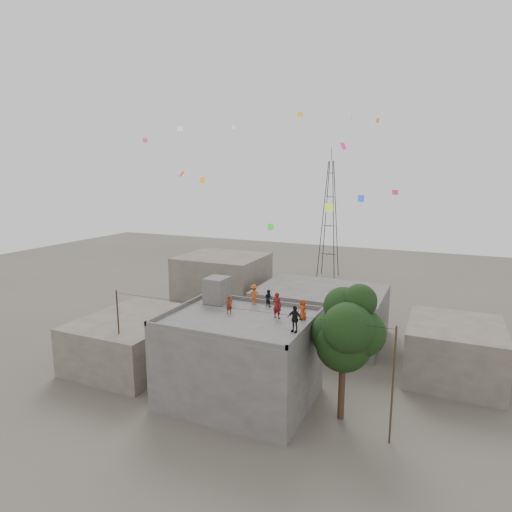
{
  "coord_description": "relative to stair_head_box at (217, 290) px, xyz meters",
  "views": [
    {
      "loc": [
        12.61,
        -25.44,
        15.84
      ],
      "look_at": [
        0.8,
        1.06,
        10.36
      ],
      "focal_mm": 30.0,
      "sensor_mm": 36.0,
      "label": 1
    }
  ],
  "objects": [
    {
      "name": "ground",
      "position": [
        3.2,
        -2.6,
        -7.1
      ],
      "size": [
        140.0,
        140.0,
        0.0
      ],
      "primitive_type": "plane",
      "color": "#4E4A40",
      "rests_on": "ground"
    },
    {
      "name": "main_building",
      "position": [
        3.2,
        -2.6,
        -4.05
      ],
      "size": [
        10.0,
        8.0,
        6.1
      ],
      "color": "#524F4D",
      "rests_on": "ground"
    },
    {
      "name": "parapet",
      "position": [
        3.2,
        -2.6,
        -0.85
      ],
      "size": [
        10.0,
        8.0,
        0.3
      ],
      "color": "#524F4D",
      "rests_on": "main_building"
    },
    {
      "name": "stair_head_box",
      "position": [
        0.0,
        0.0,
        0.0
      ],
      "size": [
        1.6,
        1.8,
        2.0
      ],
      "primitive_type": "cube",
      "color": "#524F4D",
      "rests_on": "main_building"
    },
    {
      "name": "neighbor_west",
      "position": [
        -7.8,
        -0.6,
        -5.1
      ],
      "size": [
        8.0,
        10.0,
        4.0
      ],
      "primitive_type": "cube",
      "color": "#5C5549",
      "rests_on": "ground"
    },
    {
      "name": "neighbor_north",
      "position": [
        5.2,
        11.4,
        -4.6
      ],
      "size": [
        12.0,
        9.0,
        5.0
      ],
      "primitive_type": "cube",
      "color": "#524F4D",
      "rests_on": "ground"
    },
    {
      "name": "neighbor_northwest",
      "position": [
        -6.8,
        13.4,
        -3.6
      ],
      "size": [
        9.0,
        8.0,
        7.0
      ],
      "primitive_type": "cube",
      "color": "#5C5549",
      "rests_on": "ground"
    },
    {
      "name": "neighbor_east",
      "position": [
        17.2,
        7.4,
        -4.9
      ],
      "size": [
        7.0,
        8.0,
        4.4
      ],
      "primitive_type": "cube",
      "color": "#5C5549",
      "rests_on": "ground"
    },
    {
      "name": "tree",
      "position": [
        10.57,
        -2.0,
        -1.0
      ],
      "size": [
        4.9,
        4.6,
        9.1
      ],
      "color": "black",
      "rests_on": "ground"
    },
    {
      "name": "utility_line",
      "position": [
        3.7,
        -3.85,
        -3.27
      ],
      "size": [
        20.12,
        0.62,
        7.4
      ],
      "color": "black",
      "rests_on": "ground"
    },
    {
      "name": "transmission_tower",
      "position": [
        -0.8,
        37.4,
        1.97
      ],
      "size": [
        2.97,
        2.97,
        20.01
      ],
      "color": "black",
      "rests_on": "ground"
    },
    {
      "name": "person_red_adult",
      "position": [
        5.61,
        -1.57,
        -0.08
      ],
      "size": [
        0.74,
        0.57,
        1.84
      ],
      "primitive_type": "imported",
      "rotation": [
        0.0,
        0.0,
        2.94
      ],
      "color": "maroon",
      "rests_on": "main_building"
    },
    {
      "name": "person_orange_child",
      "position": [
        7.32,
        -1.13,
        -0.28
      ],
      "size": [
        0.81,
        0.65,
        1.44
      ],
      "primitive_type": "imported",
      "rotation": [
        0.0,
        0.0,
        -0.31
      ],
      "color": "#AE3D13",
      "rests_on": "main_building"
    },
    {
      "name": "person_dark_child",
      "position": [
        4.04,
        0.69,
        -0.35
      ],
      "size": [
        0.78,
        0.7,
        1.3
      ],
      "primitive_type": "imported",
      "rotation": [
        0.0,
        0.0,
        2.73
      ],
      "color": "black",
      "rests_on": "main_building"
    },
    {
      "name": "person_dark_adult",
      "position": [
        7.57,
        -3.58,
        -0.14
      ],
      "size": [
        1.06,
        0.58,
        1.71
      ],
      "primitive_type": "imported",
      "rotation": [
        0.0,
        0.0,
        -0.17
      ],
      "color": "black",
      "rests_on": "main_building"
    },
    {
      "name": "person_orange_adult",
      "position": [
        2.81,
        0.73,
        -0.22
      ],
      "size": [
        1.13,
        1.11,
        1.56
      ],
      "primitive_type": "imported",
      "rotation": [
        0.0,
        0.0,
        -2.4
      ],
      "color": "#BF4D15",
      "rests_on": "main_building"
    },
    {
      "name": "person_red_child",
      "position": [
        2.13,
        -2.02,
        -0.35
      ],
      "size": [
        0.54,
        0.56,
        1.3
      ],
      "primitive_type": "imported",
      "rotation": [
        0.0,
        0.0,
        0.9
      ],
      "color": "maroon",
      "rests_on": "main_building"
    },
    {
      "name": "kites",
      "position": [
        3.92,
        4.77,
        9.67
      ],
      "size": [
        20.45,
        17.71,
        9.81
      ],
      "color": "orange",
      "rests_on": "ground"
    }
  ]
}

